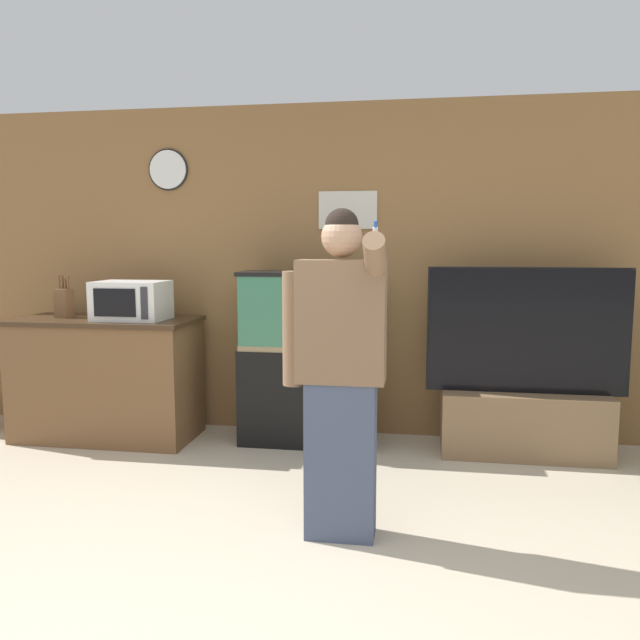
% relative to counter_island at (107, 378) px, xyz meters
% --- Properties ---
extents(ground_plane, '(18.00, 18.00, 0.00)m').
position_rel_counter_island_xyz_m(ground_plane, '(1.73, -2.20, -0.47)').
color(ground_plane, beige).
extents(wall_back_paneled, '(10.00, 0.08, 2.60)m').
position_rel_counter_island_xyz_m(wall_back_paneled, '(1.73, 0.47, 0.83)').
color(wall_back_paneled, olive).
rests_on(wall_back_paneled, ground_plane).
extents(counter_island, '(1.41, 0.67, 0.95)m').
position_rel_counter_island_xyz_m(counter_island, '(0.00, 0.00, 0.00)').
color(counter_island, brown).
rests_on(counter_island, ground_plane).
extents(microwave, '(0.52, 0.38, 0.29)m').
position_rel_counter_island_xyz_m(microwave, '(0.25, -0.05, 0.62)').
color(microwave, white).
rests_on(microwave, counter_island).
extents(knife_block, '(0.10, 0.12, 0.33)m').
position_rel_counter_island_xyz_m(knife_block, '(-0.35, 0.03, 0.59)').
color(knife_block, brown).
rests_on(knife_block, counter_island).
extents(aquarium_on_stand, '(1.00, 0.38, 1.31)m').
position_rel_counter_island_xyz_m(aquarium_on_stand, '(1.57, 0.10, 0.18)').
color(aquarium_on_stand, black).
rests_on(aquarium_on_stand, ground_plane).
extents(tv_on_stand, '(1.40, 0.40, 1.36)m').
position_rel_counter_island_xyz_m(tv_on_stand, '(3.16, 0.07, -0.08)').
color(tv_on_stand, brown).
rests_on(tv_on_stand, ground_plane).
extents(person_standing, '(0.53, 0.40, 1.69)m').
position_rel_counter_island_xyz_m(person_standing, '(2.01, -1.37, 0.41)').
color(person_standing, '#424C66').
rests_on(person_standing, ground_plane).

